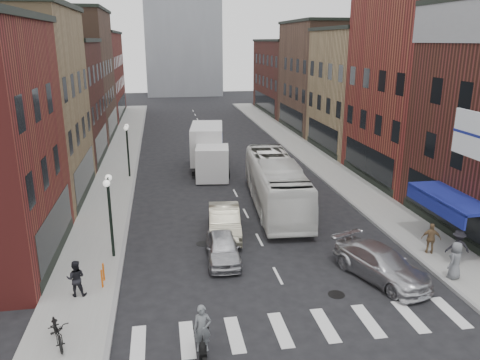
{
  "coord_description": "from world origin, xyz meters",
  "views": [
    {
      "loc": [
        -4.85,
        -17.3,
        10.13
      ],
      "look_at": [
        -0.68,
        7.12,
        2.71
      ],
      "focal_mm": 35.0,
      "sensor_mm": 36.0,
      "label": 1
    }
  ],
  "objects_px": {
    "transit_bus": "(276,184)",
    "ped_right_b": "(431,239)",
    "sedan_left_near": "(223,247)",
    "ped_right_c": "(455,260)",
    "streetlamp_near": "(109,202)",
    "streetlamp_far": "(127,141)",
    "ped_right_a": "(458,247)",
    "curb_car": "(381,264)",
    "billboard_sign": "(478,137)",
    "bike_rack": "(103,275)",
    "parked_bicycle": "(57,330)",
    "box_truck": "(208,150)",
    "motorcycle_rider": "(203,337)",
    "ped_left_solo": "(76,278)",
    "sedan_left_far": "(224,221)"
  },
  "relations": [
    {
      "from": "box_truck",
      "to": "motorcycle_rider",
      "type": "bearing_deg",
      "value": -89.08
    },
    {
      "from": "streetlamp_near",
      "to": "sedan_left_near",
      "type": "xyz_separation_m",
      "value": [
        5.17,
        -1.04,
        -2.25
      ]
    },
    {
      "from": "ped_right_b",
      "to": "curb_car",
      "type": "bearing_deg",
      "value": 49.42
    },
    {
      "from": "bike_rack",
      "to": "billboard_sign",
      "type": "bearing_deg",
      "value": -2.83
    },
    {
      "from": "sedan_left_far",
      "to": "bike_rack",
      "type": "bearing_deg",
      "value": -135.89
    },
    {
      "from": "bike_rack",
      "to": "sedan_left_near",
      "type": "relative_size",
      "value": 0.21
    },
    {
      "from": "bike_rack",
      "to": "box_truck",
      "type": "height_order",
      "value": "box_truck"
    },
    {
      "from": "ped_right_a",
      "to": "curb_car",
      "type": "bearing_deg",
      "value": 20.44
    },
    {
      "from": "streetlamp_near",
      "to": "parked_bicycle",
      "type": "distance_m",
      "value": 7.14
    },
    {
      "from": "streetlamp_far",
      "to": "ped_right_c",
      "type": "height_order",
      "value": "streetlamp_far"
    },
    {
      "from": "motorcycle_rider",
      "to": "parked_bicycle",
      "type": "distance_m",
      "value": 5.12
    },
    {
      "from": "billboard_sign",
      "to": "bike_rack",
      "type": "bearing_deg",
      "value": 177.17
    },
    {
      "from": "ped_right_b",
      "to": "sedan_left_near",
      "type": "bearing_deg",
      "value": 15.57
    },
    {
      "from": "streetlamp_near",
      "to": "transit_bus",
      "type": "height_order",
      "value": "streetlamp_near"
    },
    {
      "from": "sedan_left_near",
      "to": "ped_left_solo",
      "type": "bearing_deg",
      "value": -156.18
    },
    {
      "from": "parked_bicycle",
      "to": "ped_left_solo",
      "type": "relative_size",
      "value": 1.22
    },
    {
      "from": "transit_bus",
      "to": "parked_bicycle",
      "type": "relative_size",
      "value": 5.97
    },
    {
      "from": "streetlamp_far",
      "to": "ped_left_solo",
      "type": "distance_m",
      "value": 17.65
    },
    {
      "from": "transit_bus",
      "to": "ped_right_c",
      "type": "height_order",
      "value": "transit_bus"
    },
    {
      "from": "sedan_left_far",
      "to": "parked_bicycle",
      "type": "xyz_separation_m",
      "value": [
        -6.95,
        -8.65,
        -0.13
      ]
    },
    {
      "from": "curb_car",
      "to": "ped_right_b",
      "type": "relative_size",
      "value": 3.16
    },
    {
      "from": "box_truck",
      "to": "ped_right_a",
      "type": "height_order",
      "value": "box_truck"
    },
    {
      "from": "streetlamp_near",
      "to": "ped_right_b",
      "type": "xyz_separation_m",
      "value": [
        15.21,
        -2.28,
        -1.99
      ]
    },
    {
      "from": "box_truck",
      "to": "streetlamp_near",
      "type": "bearing_deg",
      "value": -105.07
    },
    {
      "from": "streetlamp_far",
      "to": "parked_bicycle",
      "type": "distance_m",
      "value": 20.81
    },
    {
      "from": "parked_bicycle",
      "to": "ped_right_b",
      "type": "relative_size",
      "value": 1.22
    },
    {
      "from": "sedan_left_far",
      "to": "ped_right_a",
      "type": "bearing_deg",
      "value": -23.09
    },
    {
      "from": "motorcycle_rider",
      "to": "ped_right_c",
      "type": "bearing_deg",
      "value": 21.35
    },
    {
      "from": "transit_bus",
      "to": "curb_car",
      "type": "height_order",
      "value": "transit_bus"
    },
    {
      "from": "streetlamp_near",
      "to": "streetlamp_far",
      "type": "relative_size",
      "value": 1.0
    },
    {
      "from": "billboard_sign",
      "to": "sedan_left_near",
      "type": "bearing_deg",
      "value": 167.19
    },
    {
      "from": "sedan_left_near",
      "to": "ped_right_c",
      "type": "xyz_separation_m",
      "value": [
        9.69,
        -3.7,
        0.33
      ]
    },
    {
      "from": "ped_right_b",
      "to": "sedan_left_far",
      "type": "bearing_deg",
      "value": -1.55
    },
    {
      "from": "transit_bus",
      "to": "sedan_left_near",
      "type": "relative_size",
      "value": 2.89
    },
    {
      "from": "ped_right_b",
      "to": "ped_left_solo",
      "type": "bearing_deg",
      "value": 26.88
    },
    {
      "from": "bike_rack",
      "to": "ped_right_c",
      "type": "xyz_separation_m",
      "value": [
        15.06,
        -2.04,
        0.44
      ]
    },
    {
      "from": "streetlamp_far",
      "to": "ped_right_a",
      "type": "distance_m",
      "value": 23.66
    },
    {
      "from": "parked_bicycle",
      "to": "ped_left_solo",
      "type": "height_order",
      "value": "ped_left_solo"
    },
    {
      "from": "streetlamp_near",
      "to": "sedan_left_far",
      "type": "relative_size",
      "value": 0.87
    },
    {
      "from": "box_truck",
      "to": "ped_right_b",
      "type": "relative_size",
      "value": 5.44
    },
    {
      "from": "streetlamp_near",
      "to": "curb_car",
      "type": "bearing_deg",
      "value": -18.72
    },
    {
      "from": "sedan_left_far",
      "to": "ped_right_a",
      "type": "distance_m",
      "value": 11.53
    },
    {
      "from": "sedan_left_far",
      "to": "ped_right_b",
      "type": "height_order",
      "value": "ped_right_b"
    },
    {
      "from": "ped_left_solo",
      "to": "ped_right_a",
      "type": "relative_size",
      "value": 0.93
    },
    {
      "from": "motorcycle_rider",
      "to": "parked_bicycle",
      "type": "relative_size",
      "value": 1.13
    },
    {
      "from": "transit_bus",
      "to": "ped_right_b",
      "type": "relative_size",
      "value": 7.28
    },
    {
      "from": "ped_left_solo",
      "to": "ped_right_b",
      "type": "height_order",
      "value": "ped_right_b"
    },
    {
      "from": "streetlamp_near",
      "to": "streetlamp_far",
      "type": "distance_m",
      "value": 14.0
    },
    {
      "from": "streetlamp_far",
      "to": "ped_right_c",
      "type": "distance_m",
      "value": 24.0
    },
    {
      "from": "parked_bicycle",
      "to": "ped_left_solo",
      "type": "distance_m",
      "value": 3.17
    }
  ]
}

